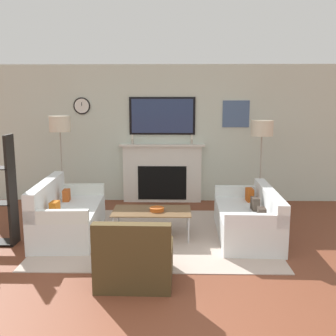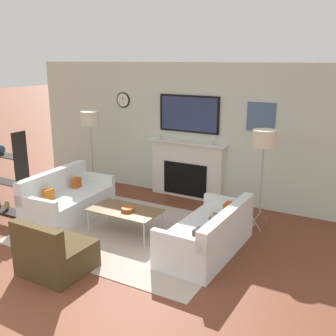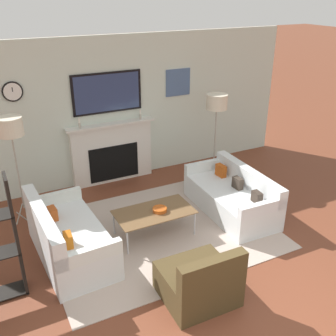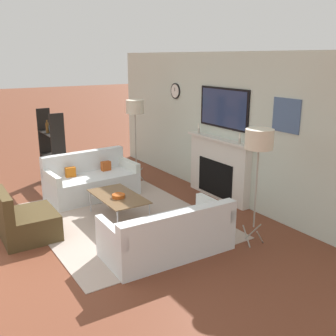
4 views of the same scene
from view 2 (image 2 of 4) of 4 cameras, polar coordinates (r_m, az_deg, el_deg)
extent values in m
cube|color=silver|center=(7.93, 3.18, 5.31)|extent=(7.58, 0.07, 2.70)
cube|color=silver|center=(8.01, 2.73, -0.37)|extent=(1.55, 0.16, 1.12)
cube|color=black|center=(7.99, 2.45, -1.66)|extent=(0.96, 0.01, 0.67)
cube|color=silver|center=(7.86, 2.72, 3.68)|extent=(1.67, 0.22, 0.04)
cylinder|color=#B2AD9E|center=(8.09, -1.06, 4.54)|extent=(0.04, 0.04, 0.10)
cylinder|color=white|center=(8.07, -1.07, 5.20)|extent=(0.03, 0.03, 0.09)
cylinder|color=#B2AD9E|center=(7.58, 6.57, 3.70)|extent=(0.04, 0.04, 0.10)
cylinder|color=white|center=(7.56, 6.59, 4.40)|extent=(0.03, 0.03, 0.09)
cube|color=black|center=(7.84, 3.07, 7.85)|extent=(1.29, 0.04, 0.73)
cube|color=navy|center=(7.82, 3.00, 7.84)|extent=(1.20, 0.01, 0.66)
cylinder|color=black|center=(8.62, -6.52, 9.78)|extent=(0.33, 0.02, 0.33)
cylinder|color=silver|center=(8.61, -6.58, 9.77)|extent=(0.28, 0.00, 0.28)
cube|color=black|center=(8.60, -6.60, 10.01)|extent=(0.01, 0.00, 0.07)
cube|color=#465F89|center=(7.32, 13.35, 7.23)|extent=(0.52, 0.02, 0.52)
cube|color=#B6A194|center=(6.57, -5.30, -9.29)|extent=(3.35, 2.65, 0.01)
cube|color=silver|center=(7.27, -14.06, -5.36)|extent=(0.92, 1.71, 0.44)
cube|color=silver|center=(7.35, -16.29, -1.85)|extent=(0.25, 1.68, 0.39)
cube|color=silver|center=(7.75, -10.49, -1.41)|extent=(0.84, 0.14, 0.18)
cube|color=silver|center=(6.63, -18.60, -4.93)|extent=(0.84, 0.14, 0.18)
cube|color=#B14E1F|center=(7.51, -13.15, -2.11)|extent=(0.12, 0.19, 0.18)
cube|color=#B55B15|center=(6.99, -16.95, -3.71)|extent=(0.11, 0.19, 0.18)
cube|color=silver|center=(5.90, 5.53, -10.14)|extent=(0.87, 1.76, 0.41)
cube|color=silver|center=(5.63, 8.71, -7.54)|extent=(0.20, 1.74, 0.30)
cube|color=silver|center=(5.11, 1.62, -10.63)|extent=(0.83, 0.12, 0.18)
cube|color=silver|center=(6.48, 8.70, -5.00)|extent=(0.83, 0.12, 0.18)
cube|color=#352B23|center=(5.31, 4.43, -9.66)|extent=(0.11, 0.18, 0.18)
cube|color=#392F27|center=(5.73, 6.73, -7.69)|extent=(0.11, 0.19, 0.19)
cube|color=#B24C17|center=(6.17, 8.70, -5.95)|extent=(0.11, 0.21, 0.21)
cube|color=#47381F|center=(5.59, -15.72, -12.36)|extent=(0.84, 0.79, 0.39)
cube|color=#47381F|center=(5.23, -18.55, -9.88)|extent=(0.83, 0.15, 0.38)
cube|color=brown|center=(6.42, -6.27, -6.06)|extent=(1.16, 0.64, 0.02)
cylinder|color=#B7B7BC|center=(6.61, -11.48, -7.56)|extent=(0.02, 0.02, 0.39)
cylinder|color=#B7B7BC|center=(6.01, -3.50, -9.68)|extent=(0.02, 0.02, 0.39)
cylinder|color=#B7B7BC|center=(7.01, -8.52, -6.06)|extent=(0.02, 0.02, 0.39)
cylinder|color=#B7B7BC|center=(6.45, -0.81, -7.85)|extent=(0.02, 0.02, 0.39)
cylinder|color=#BB521B|center=(6.35, -5.87, -6.01)|extent=(0.21, 0.21, 0.05)
torus|color=#BC5014|center=(6.34, -5.87, -5.82)|extent=(0.22, 0.22, 0.02)
cylinder|color=#9E998E|center=(8.38, -10.01, -2.96)|extent=(0.09, 0.23, 0.28)
cylinder|color=#9E998E|center=(8.52, -10.80, -2.68)|extent=(0.17, 0.19, 0.28)
cylinder|color=#9E998E|center=(8.36, -11.30, -3.07)|extent=(0.23, 0.07, 0.28)
cylinder|color=#9E998E|center=(8.22, -10.96, 1.98)|extent=(0.02, 0.02, 1.21)
cylinder|color=beige|center=(8.08, -11.23, 7.11)|extent=(0.37, 0.37, 0.28)
cylinder|color=#9E998E|center=(6.84, 13.98, -7.56)|extent=(0.09, 0.23, 0.27)
cylinder|color=#9E998E|center=(6.92, 12.58, -7.18)|extent=(0.17, 0.19, 0.27)
cylinder|color=#9E998E|center=(6.75, 12.59, -7.80)|extent=(0.23, 0.07, 0.27)
cylinder|color=#9E998E|center=(6.60, 13.42, -1.87)|extent=(0.02, 0.02, 1.15)
cylinder|color=beige|center=(6.42, 13.81, 4.21)|extent=(0.39, 0.39, 0.27)
cube|color=black|center=(7.33, -20.36, -1.07)|extent=(0.04, 0.28, 1.57)
cube|color=black|center=(7.90, -22.00, -5.86)|extent=(0.94, 0.28, 0.02)
cube|color=black|center=(7.72, -22.43, -1.87)|extent=(0.94, 0.28, 0.01)
cube|color=black|center=(7.60, -22.82, 1.74)|extent=(0.94, 0.28, 0.02)
ellipsoid|color=tan|center=(7.96, -22.34, -4.98)|extent=(0.09, 0.09, 0.18)
ellipsoid|color=#345270|center=(7.63, -22.96, 2.48)|extent=(0.11, 0.11, 0.17)
camera|label=1|loc=(3.32, -72.20, -7.81)|focal=42.00mm
camera|label=3|loc=(5.63, -60.55, 14.85)|focal=42.00mm
camera|label=4|loc=(3.04, 71.68, 2.29)|focal=42.00mm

